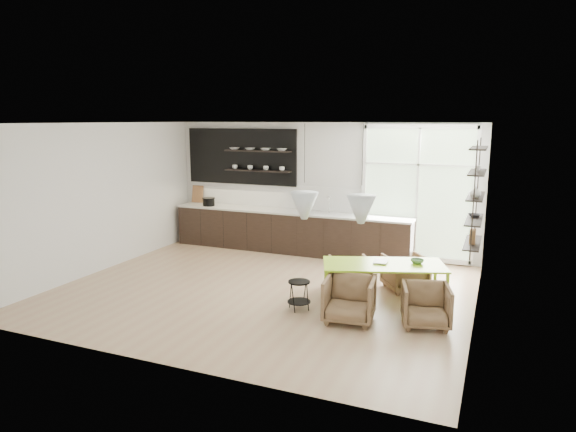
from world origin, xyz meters
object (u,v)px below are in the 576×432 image
at_px(armchair_back_right, 405,272).
at_px(armchair_front_right, 426,305).
at_px(wire_stool, 299,291).
at_px(dining_table, 384,267).
at_px(armchair_back_left, 350,274).
at_px(armchair_front_left, 349,299).

relative_size(armchair_back_right, armchair_front_right, 1.01).
height_order(armchair_front_right, wire_stool, armchair_front_right).
bearing_deg(dining_table, armchair_front_right, -57.54).
bearing_deg(armchair_back_left, armchair_front_left, 77.65).
relative_size(dining_table, wire_stool, 4.49).
xyz_separation_m(armchair_back_right, wire_stool, (-1.37, -1.61, -0.01)).
distance_m(armchair_back_left, armchair_front_left, 1.35).
height_order(armchair_back_right, armchair_front_left, armchair_front_left).
distance_m(armchair_front_right, wire_stool, 1.94).
bearing_deg(wire_stool, armchair_back_right, 49.63).
height_order(dining_table, armchair_front_right, dining_table).
xyz_separation_m(dining_table, wire_stool, (-1.18, -0.68, -0.35)).
distance_m(armchair_front_left, armchair_front_right, 1.11).
bearing_deg(armchair_front_left, wire_stool, 163.50).
bearing_deg(armchair_back_right, armchair_front_right, 74.72).
height_order(armchair_front_left, wire_stool, armchair_front_left).
bearing_deg(dining_table, wire_stool, -169.62).
distance_m(dining_table, wire_stool, 1.41).
relative_size(armchair_back_left, armchair_front_left, 0.91).
distance_m(armchair_back_left, armchair_back_right, 0.99).
bearing_deg(armchair_front_right, armchair_back_right, 95.96).
bearing_deg(armchair_front_right, armchair_front_left, 178.22).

